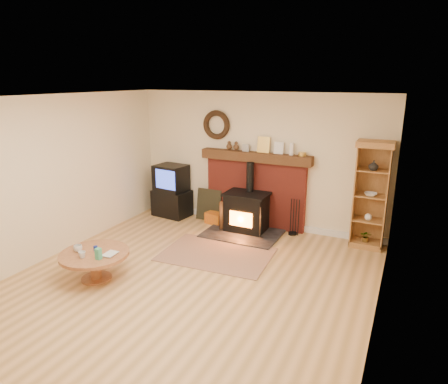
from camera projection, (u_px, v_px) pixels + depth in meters
The scene contains 11 objects.
ground at pixel (186, 285), 5.68m from camera, with size 5.50×5.50×0.00m, color #AB7F47.
room_shell at pixel (185, 166), 5.30m from camera, with size 5.02×5.52×2.61m.
chimney_breast at pixel (255, 186), 7.78m from camera, with size 2.20×0.22×1.78m.
wood_stove at pixel (246, 213), 7.57m from camera, with size 1.40×1.00×1.32m.
area_rug at pixel (217, 254), 6.66m from camera, with size 1.79×1.23×0.01m, color brown.
tv_unit at pixel (172, 192), 8.43m from camera, with size 0.80×0.60×1.10m.
curio_cabinet at pixel (371, 195), 6.76m from camera, with size 0.59×0.43×1.85m.
firelog_box at pixel (215, 218), 8.05m from camera, with size 0.36×0.23×0.23m, color orange.
leaning_painting at pixel (209, 205), 8.21m from camera, with size 0.54×0.03×0.65m, color black.
fire_tools at pixel (293, 227), 7.46m from camera, with size 0.19×0.16×0.70m.
coffee_table at pixel (94, 258), 5.75m from camera, with size 0.99×0.99×0.58m.
Camera 1 is at (2.67, -4.38, 2.84)m, focal length 32.00 mm.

